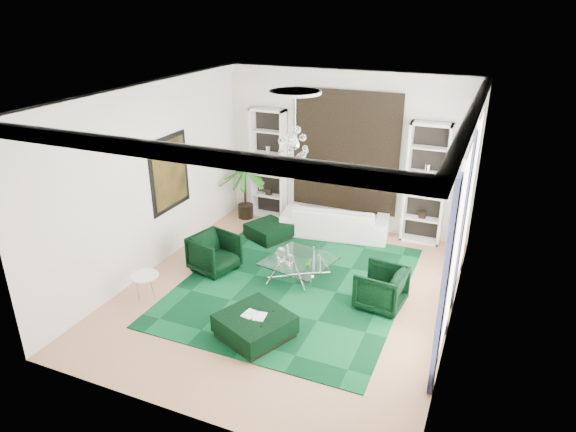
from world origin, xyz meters
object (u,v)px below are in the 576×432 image
at_px(sofa, 335,220).
at_px(armchair_right, 381,288).
at_px(ottoman_front, 255,326).
at_px(palm, 245,178).
at_px(side_table, 146,288).
at_px(ottoman_side, 269,232).
at_px(coffee_table, 299,269).
at_px(armchair_left, 214,253).

xyz_separation_m(sofa, armchair_right, (1.75, -2.65, 0.02)).
bearing_deg(ottoman_front, sofa, 90.65).
bearing_deg(palm, side_table, -88.65).
distance_m(sofa, ottoman_front, 4.40).
bearing_deg(side_table, palm, 91.35).
relative_size(sofa, palm, 1.17).
distance_m(armchair_right, side_table, 4.37).
relative_size(ottoman_side, ottoman_front, 0.82).
relative_size(coffee_table, palm, 0.57).
xyz_separation_m(ottoman_side, palm, (-1.10, 0.95, 0.88)).
bearing_deg(ottoman_side, ottoman_front, -68.48).
xyz_separation_m(sofa, side_table, (-2.35, -4.15, -0.11)).
distance_m(coffee_table, ottoman_side, 1.98).
bearing_deg(armchair_left, side_table, 172.67).
relative_size(armchair_left, armchair_right, 1.03).
xyz_separation_m(ottoman_side, side_table, (-1.00, -3.30, 0.06)).
distance_m(armchair_right, palm, 5.07).
bearing_deg(ottoman_front, armchair_left, 135.81).
relative_size(sofa, ottoman_front, 2.39).
bearing_deg(armchair_right, armchair_left, -83.87).
relative_size(sofa, armchair_right, 2.99).
xyz_separation_m(armchair_right, side_table, (-4.10, -1.50, -0.13)).
height_order(armchair_right, coffee_table, armchair_right).
bearing_deg(side_table, sofa, 60.48).
bearing_deg(armchair_left, armchair_right, -75.53).
relative_size(sofa, coffee_table, 2.04).
height_order(ottoman_front, side_table, side_table).
relative_size(armchair_right, ottoman_front, 0.80).
xyz_separation_m(coffee_table, palm, (-2.45, 2.40, 0.86)).
relative_size(armchair_left, side_table, 1.64).
height_order(ottoman_side, side_table, side_table).
distance_m(sofa, coffee_table, 2.31).
bearing_deg(ottoman_front, ottoman_side, 111.52).
bearing_deg(coffee_table, ottoman_front, -88.64).
relative_size(sofa, side_table, 4.77).
bearing_deg(coffee_table, armchair_left, -168.69).
relative_size(armchair_left, palm, 0.40).
xyz_separation_m(sofa, coffee_table, (0.00, -2.30, -0.15)).
xyz_separation_m(coffee_table, ottoman_side, (-1.35, 1.45, -0.02)).
distance_m(armchair_right, ottoman_front, 2.45).
relative_size(ottoman_front, palm, 0.49).
bearing_deg(ottoman_side, side_table, -106.86).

